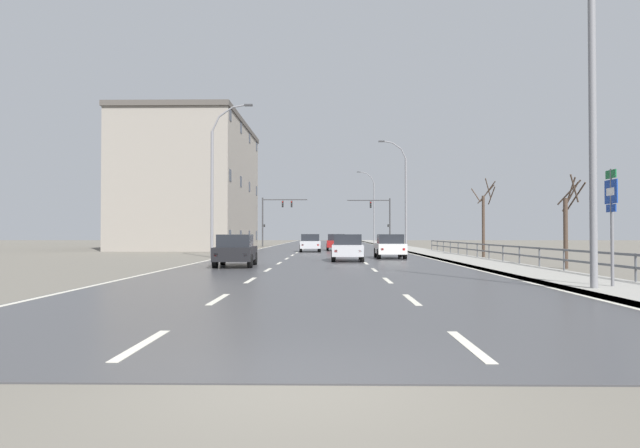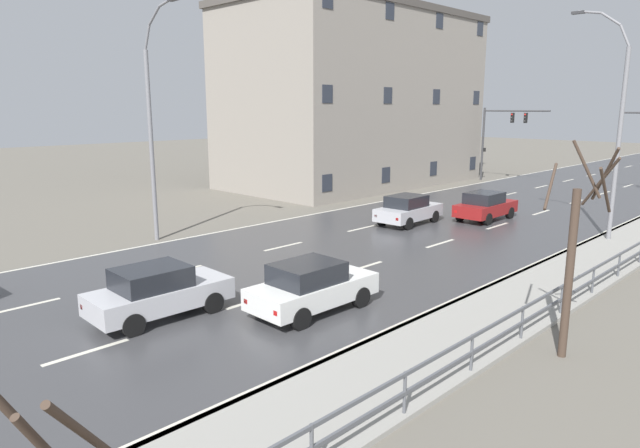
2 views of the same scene
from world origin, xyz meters
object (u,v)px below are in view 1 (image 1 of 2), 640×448
car_far_right (336,242)px  car_mid_centre (236,250)px  street_lamp_distant (373,208)px  traffic_signal_left (274,213)px  traffic_signal_right (382,215)px  car_distant (310,243)px  street_lamp_midground (404,197)px  car_near_right (390,246)px  street_lamp_left_bank (215,183)px  car_far_left (347,247)px  street_lamp_foreground (586,106)px  highway_sign (612,212)px  brick_building (193,186)px

car_far_right → car_mid_centre: 26.06m
street_lamp_distant → traffic_signal_left: 24.52m
traffic_signal_right → car_distant: traffic_signal_right is taller
street_lamp_midground → traffic_signal_left: street_lamp_midground is taller
car_near_right → car_mid_centre: 12.32m
street_lamp_left_bank → car_far_left: 11.00m
car_near_right → car_distant: same height
traffic_signal_left → car_mid_centre: traffic_signal_left is taller
street_lamp_foreground → car_far_left: 18.43m
street_lamp_distant → street_lamp_midground: bearing=-90.0°
highway_sign → car_distant: (-9.71, 32.48, -1.41)m
traffic_signal_right → car_mid_centre: 42.84m
street_lamp_midground → traffic_signal_right: 16.32m
car_far_left → street_lamp_midground: bearing=74.2°
car_far_right → street_lamp_foreground: bearing=-80.4°
car_distant → brick_building: size_ratio=0.20×
traffic_signal_left → car_far_right: size_ratio=1.48×
street_lamp_foreground → street_lamp_distant: 72.86m
traffic_signal_right → street_lamp_foreground: bearing=-89.4°
traffic_signal_left → street_lamp_foreground: bearing=-75.2°
traffic_signal_left → car_near_right: size_ratio=1.48×
street_lamp_foreground → brick_building: bearing=116.6°
street_lamp_left_bank → car_near_right: 12.53m
street_lamp_foreground → car_far_right: 37.78m
street_lamp_midground → car_far_left: (-5.99, -19.55, -4.28)m
car_far_left → car_distant: bearing=100.9°
street_lamp_foreground → traffic_signal_right: size_ratio=1.75×
traffic_signal_right → brick_building: brick_building is taller
street_lamp_distant → traffic_signal_left: street_lamp_distant is taller
traffic_signal_right → car_near_right: bearing=-94.6°
car_distant → car_far_right: bearing=56.6°
traffic_signal_left → car_distant: 20.62m
car_far_right → brick_building: brick_building is taller
car_near_right → car_far_right: bearing=101.9°
car_far_right → car_distant: (-2.35, -3.92, 0.00)m
car_near_right → car_far_left: bearing=-128.5°
highway_sign → traffic_signal_right: bearing=91.6°
street_lamp_foreground → street_lamp_midground: (-0.02, 36.43, -0.05)m
traffic_signal_left → car_mid_centre: 41.49m
car_mid_centre → car_far_left: bearing=41.2°
street_lamp_left_bank → car_far_right: size_ratio=2.55×
street_lamp_left_bank → highway_sign: street_lamp_left_bank is taller
traffic_signal_right → car_mid_centre: bearing=-105.1°
street_lamp_distant → highway_sign: 72.37m
street_lamp_distant → car_near_right: size_ratio=2.82×
street_lamp_foreground → highway_sign: bearing=31.1°
street_lamp_midground → traffic_signal_right: street_lamp_midground is taller
traffic_signal_right → car_near_right: 32.58m
street_lamp_left_bank → highway_sign: (15.79, -21.28, -2.87)m
car_far_left → car_mid_centre: (-5.62, -5.43, 0.00)m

